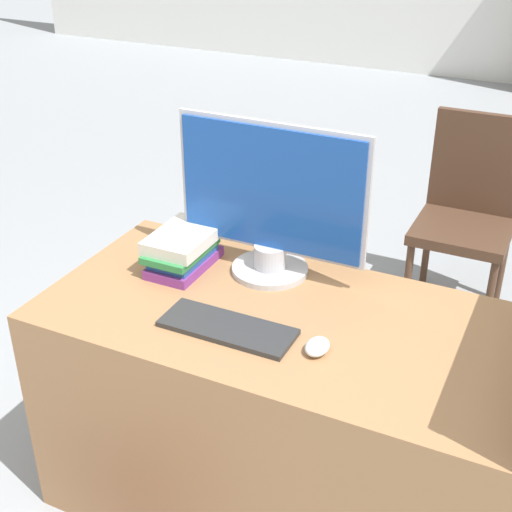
# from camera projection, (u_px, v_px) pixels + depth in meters

# --- Properties ---
(desk) EXTENTS (1.46, 0.73, 0.77)m
(desk) POSITION_uv_depth(u_px,v_px,m) (280.00, 414.00, 2.30)
(desk) COLOR #9E7047
(desk) RESTS_ON ground_plane
(monitor) EXTENTS (0.63, 0.25, 0.51)m
(monitor) POSITION_uv_depth(u_px,v_px,m) (271.00, 203.00, 2.22)
(monitor) COLOR #B7B7BC
(monitor) RESTS_ON desk
(keyboard) EXTENTS (0.39, 0.15, 0.02)m
(keyboard) POSITION_uv_depth(u_px,v_px,m) (228.00, 328.00, 2.04)
(keyboard) COLOR #2D2D2D
(keyboard) RESTS_ON desk
(mouse) EXTENTS (0.06, 0.09, 0.04)m
(mouse) POSITION_uv_depth(u_px,v_px,m) (317.00, 347.00, 1.94)
(mouse) COLOR silver
(mouse) RESTS_ON desk
(book_stack) EXTENTS (0.18, 0.28, 0.12)m
(book_stack) POSITION_uv_depth(u_px,v_px,m) (183.00, 250.00, 2.34)
(book_stack) COLOR #7A3384
(book_stack) RESTS_ON desk
(far_chair) EXTENTS (0.44, 0.44, 0.95)m
(far_chair) POSITION_uv_depth(u_px,v_px,m) (469.00, 207.00, 3.39)
(far_chair) COLOR #4C3323
(far_chair) RESTS_ON ground_plane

